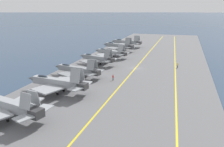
# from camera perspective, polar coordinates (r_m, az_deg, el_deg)

# --- Properties ---
(ground_plane) EXTENTS (2000.00, 2000.00, 0.00)m
(ground_plane) POSITION_cam_1_polar(r_m,az_deg,el_deg) (81.31, 5.68, 1.04)
(ground_plane) COLOR navy
(carrier_deck) EXTENTS (217.08, 47.83, 0.40)m
(carrier_deck) POSITION_cam_1_polar(r_m,az_deg,el_deg) (81.26, 5.68, 1.17)
(carrier_deck) COLOR slate
(carrier_deck) RESTS_ON ground
(deck_stripe_foul_line) EXTENTS (195.13, 10.55, 0.01)m
(deck_stripe_foul_line) POSITION_cam_1_polar(r_m,az_deg,el_deg) (79.78, 14.97, 0.59)
(deck_stripe_foul_line) COLOR yellow
(deck_stripe_foul_line) RESTS_ON carrier_deck
(deck_stripe_centerline) EXTENTS (195.37, 0.36, 0.01)m
(deck_stripe_centerline) POSITION_cam_1_polar(r_m,az_deg,el_deg) (81.21, 5.68, 1.31)
(deck_stripe_centerline) COLOR yellow
(deck_stripe_centerline) RESTS_ON carrier_deck
(parked_jet_second) EXTENTS (13.16, 16.86, 6.30)m
(parked_jet_second) POSITION_cam_1_polar(r_m,az_deg,el_deg) (47.85, -23.54, -6.99)
(parked_jet_second) COLOR #93999E
(parked_jet_second) RESTS_ON carrier_deck
(parked_jet_third) EXTENTS (13.48, 17.24, 6.84)m
(parked_jet_third) POSITION_cam_1_polar(r_m,az_deg,el_deg) (58.17, -13.09, -2.06)
(parked_jet_third) COLOR #93999E
(parked_jet_third) RESTS_ON carrier_deck
(parked_jet_fourth) EXTENTS (11.98, 16.78, 5.88)m
(parked_jet_fourth) POSITION_cam_1_polar(r_m,az_deg,el_deg) (70.65, -8.45, 0.94)
(parked_jet_fourth) COLOR gray
(parked_jet_fourth) RESTS_ON carrier_deck
(parked_jet_fifth) EXTENTS (13.53, 15.35, 6.19)m
(parked_jet_fifth) POSITION_cam_1_polar(r_m,az_deg,el_deg) (84.75, -3.68, 3.72)
(parked_jet_fifth) COLOR gray
(parked_jet_fifth) RESTS_ON carrier_deck
(parked_jet_sixth) EXTENTS (13.95, 16.02, 5.95)m
(parked_jet_sixth) POSITION_cam_1_polar(r_m,az_deg,el_deg) (97.53, -0.29, 5.13)
(parked_jet_sixth) COLOR #93999E
(parked_jet_sixth) RESTS_ON carrier_deck
(parked_jet_seventh) EXTENTS (13.43, 16.69, 6.76)m
(parked_jet_seventh) POSITION_cam_1_polar(r_m,az_deg,el_deg) (112.07, 1.47, 6.73)
(parked_jet_seventh) COLOR gray
(parked_jet_seventh) RESTS_ON carrier_deck
(parked_jet_eighth) EXTENTS (14.31, 16.96, 6.18)m
(parked_jet_eighth) POSITION_cam_1_polar(r_m,az_deg,el_deg) (124.51, 3.49, 7.56)
(parked_jet_eighth) COLOR gray
(parked_jet_eighth) RESTS_ON carrier_deck
(crew_yellow_vest) EXTENTS (0.46, 0.43, 1.80)m
(crew_yellow_vest) POSITION_cam_1_polar(r_m,az_deg,el_deg) (83.89, 15.53, 1.97)
(crew_yellow_vest) COLOR #383328
(crew_yellow_vest) RESTS_ON carrier_deck
(crew_red_vest) EXTENTS (0.46, 0.44, 1.69)m
(crew_red_vest) POSITION_cam_1_polar(r_m,az_deg,el_deg) (67.01, 0.25, -0.88)
(crew_red_vest) COLOR #232328
(crew_red_vest) RESTS_ON carrier_deck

